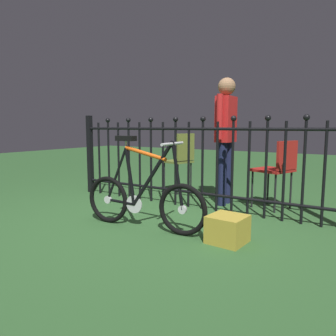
% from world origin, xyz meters
% --- Properties ---
extents(ground_plane, '(20.00, 20.00, 0.00)m').
position_xyz_m(ground_plane, '(0.00, 0.00, 0.00)').
color(ground_plane, '#2F5C2D').
extents(iron_fence, '(3.55, 0.07, 1.16)m').
position_xyz_m(iron_fence, '(-0.07, 0.76, 0.59)').
color(iron_fence, black).
rests_on(iron_fence, ground).
extents(bicycle, '(1.35, 0.40, 0.91)m').
position_xyz_m(bicycle, '(0.02, -0.24, 0.31)').
color(bicycle, black).
rests_on(bicycle, ground).
extents(chair_olive, '(0.45, 0.44, 0.90)m').
position_xyz_m(chair_olive, '(-0.55, 1.46, 0.55)').
color(chair_olive, black).
rests_on(chair_olive, ground).
extents(chair_red, '(0.52, 0.52, 0.83)m').
position_xyz_m(chair_red, '(0.93, 1.23, 0.52)').
color(chair_red, black).
rests_on(chair_red, ground).
extents(person_visitor, '(0.22, 0.48, 1.60)m').
position_xyz_m(person_visitor, '(0.29, 1.13, 0.95)').
color(person_visitor, '#191E3F').
rests_on(person_visitor, ground).
extents(display_crate, '(0.32, 0.32, 0.24)m').
position_xyz_m(display_crate, '(0.87, -0.15, 0.12)').
color(display_crate, '#B29933').
rests_on(display_crate, ground).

